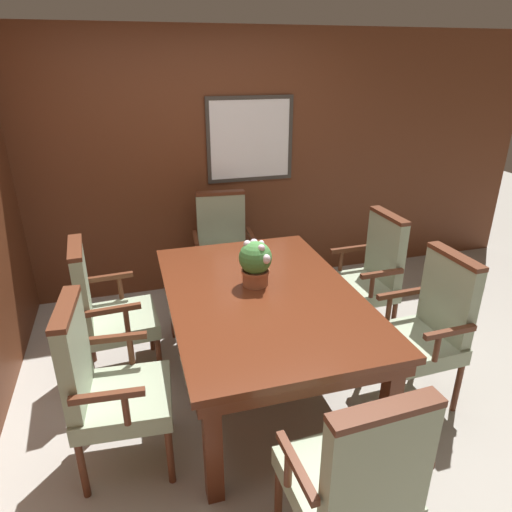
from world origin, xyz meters
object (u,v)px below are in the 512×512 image
at_px(chair_right_far, 369,273).
at_px(chair_head_near, 356,479).
at_px(chair_head_far, 223,247).
at_px(chair_right_near, 427,326).
at_px(potted_plant, 256,262).
at_px(chair_left_far, 105,308).
at_px(chair_left_near, 105,383).
at_px(dining_table, 262,304).

distance_m(chair_right_far, chair_head_near, 2.06).
height_order(chair_head_far, chair_right_near, same).
bearing_deg(chair_right_near, potted_plant, -119.32).
bearing_deg(chair_left_far, chair_left_near, 176.99).
height_order(dining_table, chair_left_near, chair_left_near).
relative_size(dining_table, chair_right_far, 1.75).
height_order(dining_table, chair_head_far, chair_head_far).
bearing_deg(chair_head_near, chair_right_far, -123.26).
xyz_separation_m(dining_table, chair_right_near, (1.01, -0.40, -0.10)).
bearing_deg(chair_head_far, chair_left_near, -115.77).
height_order(chair_right_near, potted_plant, potted_plant).
height_order(chair_right_far, potted_plant, potted_plant).
bearing_deg(chair_head_far, chair_right_near, -54.84).
height_order(chair_left_near, chair_right_near, same).
distance_m(chair_left_far, chair_left_near, 0.84).
bearing_deg(chair_left_near, chair_head_near, -127.96).
relative_size(chair_head_far, chair_right_far, 1.00).
relative_size(chair_left_far, chair_left_near, 1.00).
height_order(chair_right_far, chair_head_near, same).
bearing_deg(potted_plant, chair_head_far, 88.65).
relative_size(chair_left_far, chair_right_near, 1.00).
xyz_separation_m(chair_right_far, chair_right_near, (-0.03, -0.83, 0.00)).
distance_m(chair_left_near, chair_right_far, 2.22).
relative_size(chair_left_far, potted_plant, 3.34).
bearing_deg(dining_table, chair_head_far, 89.23).
bearing_deg(chair_left_near, chair_head_far, -26.25).
distance_m(chair_head_far, chair_left_near, 2.02).
xyz_separation_m(dining_table, chair_head_far, (0.02, 1.31, -0.10)).
height_order(chair_left_far, chair_right_far, same).
height_order(chair_left_near, chair_right_far, same).
distance_m(chair_head_far, chair_right_far, 1.36).
relative_size(dining_table, chair_head_far, 1.75).
distance_m(chair_head_far, chair_head_near, 2.66).
relative_size(chair_right_far, chair_right_near, 1.00).
relative_size(dining_table, chair_left_near, 1.75).
distance_m(chair_left_near, potted_plant, 1.20).
distance_m(chair_left_near, chair_right_near, 2.03).
distance_m(chair_left_far, chair_right_near, 2.20).
height_order(chair_head_near, potted_plant, potted_plant).
bearing_deg(chair_left_near, chair_right_far, -63.10).
relative_size(chair_left_far, chair_right_far, 1.00).
bearing_deg(potted_plant, chair_right_far, 16.00).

